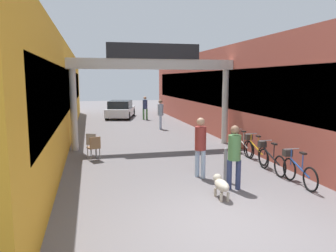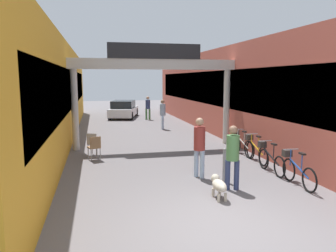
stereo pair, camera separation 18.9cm
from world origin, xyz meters
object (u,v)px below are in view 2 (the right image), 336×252
object	(u,v)px
parked_car_white	(124,109)
pedestrian_elderly_walking	(148,106)
dog_on_leash	(219,185)
bicycle_silver_farthest	(241,144)
cafe_chair_wood_nearer	(95,146)
cafe_chair_aluminium_farther	(93,142)
pedestrian_companion	(199,143)
bicycle_orange_third	(255,150)
bicycle_blue_nearest	(297,170)
bicycle_black_second	(270,159)
pedestrian_carrying_crate	(163,112)
pedestrian_with_dog	(233,153)
bollard_post_metal	(224,165)

from	to	relation	value
parked_car_white	pedestrian_elderly_walking	bearing A→B (deg)	-45.07
dog_on_leash	bicycle_silver_farthest	world-z (taller)	bicycle_silver_farthest
pedestrian_elderly_walking	cafe_chair_wood_nearer	bearing A→B (deg)	-108.03
cafe_chair_aluminium_farther	dog_on_leash	bearing A→B (deg)	-60.18
pedestrian_companion	dog_on_leash	distance (m)	1.91
bicycle_orange_third	parked_car_white	distance (m)	15.15
bicycle_silver_farthest	parked_car_white	size ratio (longest dim) A/B	0.39
dog_on_leash	bicycle_blue_nearest	world-z (taller)	bicycle_blue_nearest
bicycle_black_second	cafe_chair_aluminium_farther	distance (m)	6.56
pedestrian_companion	bicycle_orange_third	size ratio (longest dim) A/B	1.08
pedestrian_carrying_crate	parked_car_white	distance (m)	6.71
bicycle_orange_third	cafe_chair_wood_nearer	distance (m)	5.83
bicycle_black_second	bicycle_silver_farthest	xyz separation A→B (m)	(0.18, 2.48, 0.00)
pedestrian_carrying_crate	bicycle_black_second	bearing A→B (deg)	-80.99
pedestrian_with_dog	cafe_chair_wood_nearer	xyz separation A→B (m)	(-3.60, 4.10, -0.46)
dog_on_leash	cafe_chair_wood_nearer	size ratio (longest dim) A/B	0.84
pedestrian_carrying_crate	dog_on_leash	world-z (taller)	pedestrian_carrying_crate
bicycle_black_second	dog_on_leash	bearing A→B (deg)	-142.85
bicycle_orange_third	bollard_post_metal	xyz separation A→B (m)	(-1.99, -1.98, 0.07)
pedestrian_with_dog	parked_car_white	world-z (taller)	pedestrian_with_dog
bicycle_blue_nearest	bicycle_black_second	world-z (taller)	same
bicycle_silver_farthest	parked_car_white	bearing A→B (deg)	104.35
bicycle_silver_farthest	cafe_chair_wood_nearer	bearing A→B (deg)	177.03
cafe_chair_aluminium_farther	bicycle_blue_nearest	bearing A→B (deg)	-41.15
pedestrian_companion	pedestrian_carrying_crate	bearing A→B (deg)	84.99
pedestrian_with_dog	pedestrian_elderly_walking	bearing A→B (deg)	89.29
pedestrian_carrying_crate	pedestrian_elderly_walking	bearing A→B (deg)	91.58
bicycle_black_second	bollard_post_metal	bearing A→B (deg)	-160.94
dog_on_leash	pedestrian_elderly_walking	bearing A→B (deg)	87.26
pedestrian_elderly_walking	cafe_chair_aluminium_farther	bearing A→B (deg)	-109.48
pedestrian_elderly_walking	parked_car_white	xyz separation A→B (m)	(-1.64, 1.65, -0.34)
bicycle_orange_third	bollard_post_metal	size ratio (longest dim) A/B	1.69
pedestrian_elderly_walking	pedestrian_carrying_crate	bearing A→B (deg)	-88.42
pedestrian_companion	cafe_chair_aluminium_farther	xyz separation A→B (m)	(-3.14, 3.61, -0.51)
bicycle_black_second	bollard_post_metal	size ratio (longest dim) A/B	1.69
dog_on_leash	bollard_post_metal	bearing A→B (deg)	62.20
dog_on_leash	cafe_chair_wood_nearer	world-z (taller)	cafe_chair_wood_nearer
bicycle_black_second	bicycle_orange_third	bearing A→B (deg)	81.74
bicycle_orange_third	cafe_chair_aluminium_farther	world-z (taller)	bicycle_orange_third
pedestrian_elderly_walking	bicycle_blue_nearest	distance (m)	15.91
cafe_chair_aluminium_farther	parked_car_white	world-z (taller)	parked_car_white
pedestrian_companion	pedestrian_carrying_crate	xyz separation A→B (m)	(0.85, 9.72, -0.04)
bicycle_blue_nearest	cafe_chair_aluminium_farther	bearing A→B (deg)	138.85
pedestrian_elderly_walking	bollard_post_metal	xyz separation A→B (m)	(-0.13, -15.07, -0.47)
pedestrian_carrying_crate	bicycle_blue_nearest	world-z (taller)	pedestrian_carrying_crate
bollard_post_metal	pedestrian_companion	bearing A→B (deg)	137.45
pedestrian_with_dog	pedestrian_carrying_crate	world-z (taller)	pedestrian_carrying_crate
pedestrian_companion	pedestrian_elderly_walking	world-z (taller)	pedestrian_companion
cafe_chair_aluminium_farther	cafe_chair_wood_nearer	bearing A→B (deg)	-85.24
cafe_chair_wood_nearer	dog_on_leash	bearing A→B (deg)	-56.85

